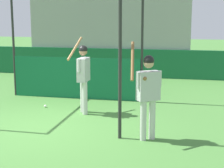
{
  "coord_description": "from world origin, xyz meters",
  "views": [
    {
      "loc": [
        3.31,
        -7.35,
        2.52
      ],
      "look_at": [
        1.59,
        0.72,
        0.95
      ],
      "focal_mm": 60.0,
      "sensor_mm": 36.0,
      "label": 1
    }
  ],
  "objects": [
    {
      "name": "ground_plane",
      "position": [
        0.0,
        0.0,
        0.0
      ],
      "size": [
        60.0,
        60.0,
        0.0
      ],
      "primitive_type": "plane",
      "color": "#477F38"
    },
    {
      "name": "player_batter",
      "position": [
        0.66,
        1.57,
        1.05
      ],
      "size": [
        0.53,
        0.93,
        1.9
      ],
      "rotation": [
        0.0,
        0.0,
        1.55
      ],
      "color": "silver",
      "rests_on": "ground"
    },
    {
      "name": "baseball",
      "position": [
        -0.51,
        1.89,
        0.04
      ],
      "size": [
        0.07,
        0.07,
        0.07
      ],
      "color": "white",
      "rests_on": "ground"
    },
    {
      "name": "outfield_wall",
      "position": [
        0.0,
        7.21,
        0.56
      ],
      "size": [
        24.0,
        0.12,
        1.12
      ],
      "color": "#196038",
      "rests_on": "ground"
    },
    {
      "name": "batting_cage",
      "position": [
        -0.03,
        2.56,
        1.26
      ],
      "size": [
        4.0,
        3.39,
        3.08
      ],
      "color": "#282828",
      "rests_on": "ground"
    },
    {
      "name": "player_waiting",
      "position": [
        2.49,
        -0.13,
        1.03
      ],
      "size": [
        0.62,
        0.67,
        1.97
      ],
      "rotation": [
        0.0,
        0.0,
        -2.56
      ],
      "color": "silver",
      "rests_on": "ground"
    },
    {
      "name": "bleacher_section",
      "position": [
        0.0,
        9.27,
        1.59
      ],
      "size": [
        6.5,
        4.0,
        3.2
      ],
      "color": "#9E9E99",
      "rests_on": "ground"
    }
  ]
}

